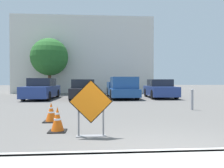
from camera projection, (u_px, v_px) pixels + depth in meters
The scene contains 12 objects.
ground_plane at pixel (119, 102), 13.80m from camera, with size 96.00×96.00×0.00m, color #565451.
curb_lip at pixel (178, 154), 3.83m from camera, with size 22.56×0.20×0.14m.
road_closed_sign at pixel (91, 106), 5.26m from camera, with size 1.06×0.20×1.39m.
traffic_cone_nearest at pixel (57, 120), 5.81m from camera, with size 0.46×0.46×0.66m.
traffic_cone_second at pixel (51, 113), 7.17m from camera, with size 0.48×0.48×0.63m.
parked_car_nearest at pixel (42, 89), 15.98m from camera, with size 1.98×4.66×1.52m.
parked_car_second at pixel (83, 90), 16.31m from camera, with size 2.10×4.67×1.43m.
pickup_truck at pixel (122, 89), 16.64m from camera, with size 2.10×5.55×1.61m.
parked_car_third at pixel (160, 89), 16.93m from camera, with size 2.02×4.14×1.44m.
bollard_nearest at pixel (192, 99), 10.07m from camera, with size 0.12×0.12×0.97m.
building_facade_backdrop at pixel (85, 57), 25.15m from camera, with size 14.88×5.00×8.14m.
street_tree_behind_lot at pixel (49, 57), 21.23m from camera, with size 3.63×3.63×5.45m.
Camera 1 is at (-1.44, -3.71, 1.37)m, focal length 35.00 mm.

